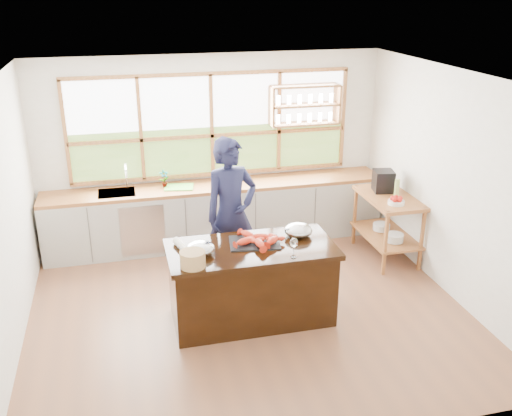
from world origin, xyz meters
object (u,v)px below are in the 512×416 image
object	(u,v)px
island	(251,283)
wicker_basket	(193,259)
espresso_machine	(383,181)
cook	(231,214)

from	to	relation	value
island	wicker_basket	world-z (taller)	wicker_basket
espresso_machine	wicker_basket	bearing A→B (deg)	-139.36
island	espresso_machine	size ratio (longest dim) A/B	6.25
cook	espresso_machine	xyz separation A→B (m)	(2.24, 0.46, 0.09)
espresso_machine	wicker_basket	distance (m)	3.30
cook	espresso_machine	size ratio (longest dim) A/B	6.47
cook	wicker_basket	world-z (taller)	cook
island	cook	world-z (taller)	cook
cook	espresso_machine	world-z (taller)	cook
cook	wicker_basket	bearing A→B (deg)	-136.34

